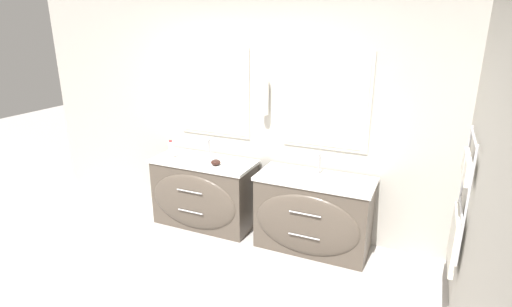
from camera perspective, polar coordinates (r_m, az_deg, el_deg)
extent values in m
cube|color=#B2ADA3|center=(4.51, -0.22, 5.49)|extent=(5.92, 0.06, 2.60)
cube|color=#BCB7A8|center=(4.65, -6.02, 8.67)|extent=(0.90, 0.02, 1.02)
cube|color=#B2BCBA|center=(4.64, -6.09, 8.65)|extent=(0.83, 0.01, 0.95)
cube|color=#BCB7A8|center=(4.16, 10.05, 7.36)|extent=(0.90, 0.02, 1.02)
cube|color=#B2BCBA|center=(4.15, 10.01, 7.34)|extent=(0.83, 0.01, 0.95)
cylinder|color=white|center=(4.32, 1.30, 8.02)|extent=(0.08, 0.08, 0.37)
cube|color=silver|center=(4.36, 1.56, 8.13)|extent=(0.05, 0.02, 0.08)
cube|color=#B2ADA3|center=(3.20, 29.56, -2.34)|extent=(0.06, 3.60, 2.60)
cylinder|color=silver|center=(3.19, 27.84, -6.94)|extent=(0.02, 0.02, 0.94)
cylinder|color=silver|center=(3.71, 27.47, -3.48)|extent=(0.02, 0.02, 0.94)
cylinder|color=silver|center=(3.32, 28.74, 1.92)|extent=(0.02, 0.56, 0.02)
cylinder|color=silver|center=(3.40, 28.00, -2.81)|extent=(0.02, 0.56, 0.02)
cylinder|color=silver|center=(3.51, 27.29, -7.28)|extent=(0.02, 0.56, 0.02)
cylinder|color=silver|center=(3.63, 26.61, -11.47)|extent=(0.02, 0.56, 0.02)
cube|color=silver|center=(3.61, 26.41, -10.91)|extent=(0.04, 0.47, 0.45)
cube|color=silver|center=(3.26, 27.97, -2.32)|extent=(0.04, 0.19, 0.18)
cube|color=silver|center=(3.49, 27.78, -1.01)|extent=(0.04, 0.19, 0.18)
cube|color=#4C4238|center=(4.75, -7.31, -5.70)|extent=(1.16, 0.51, 0.76)
ellipsoid|color=#4C4238|center=(4.55, -8.96, -6.85)|extent=(1.06, 0.11, 0.64)
cube|color=silver|center=(4.60, -7.51, -1.15)|extent=(1.19, 0.53, 0.03)
ellipsoid|color=white|center=(4.59, -7.66, -1.56)|extent=(0.38, 0.33, 0.09)
cylinder|color=silver|center=(4.44, -9.52, -5.39)|extent=(0.32, 0.01, 0.01)
cylinder|color=silver|center=(4.54, -9.35, -8.21)|extent=(0.32, 0.01, 0.01)
cube|color=#4C4238|center=(4.26, 8.21, -8.63)|extent=(1.16, 0.51, 0.76)
ellipsoid|color=#4C4238|center=(4.05, 7.18, -10.14)|extent=(1.06, 0.11, 0.64)
cube|color=silver|center=(4.10, 8.46, -3.66)|extent=(1.19, 0.53, 0.03)
ellipsoid|color=white|center=(4.09, 8.34, -4.12)|extent=(0.38, 0.33, 0.09)
cylinder|color=silver|center=(3.92, 6.98, -8.60)|extent=(0.32, 0.01, 0.01)
cylinder|color=silver|center=(4.04, 6.85, -11.69)|extent=(0.32, 0.01, 0.01)
cylinder|color=silver|center=(4.67, -6.69, 0.88)|extent=(0.02, 0.02, 0.23)
cylinder|color=silver|center=(4.59, -7.13, 1.88)|extent=(0.02, 0.12, 0.02)
cylinder|color=silver|center=(4.73, -7.37, -0.12)|extent=(0.03, 0.03, 0.04)
cylinder|color=silver|center=(4.67, -5.90, -0.35)|extent=(0.03, 0.03, 0.04)
cylinder|color=silver|center=(4.18, 9.07, -1.34)|extent=(0.02, 0.02, 0.23)
cylinder|color=silver|center=(4.09, 8.90, -0.25)|extent=(0.02, 0.12, 0.02)
cylinder|color=silver|center=(4.23, 8.09, -2.43)|extent=(0.03, 0.03, 0.04)
cylinder|color=silver|center=(4.20, 9.92, -2.69)|extent=(0.03, 0.03, 0.04)
cylinder|color=silver|center=(4.70, -12.04, 0.48)|extent=(0.05, 0.05, 0.19)
cylinder|color=red|center=(4.66, -12.13, 1.76)|extent=(0.03, 0.03, 0.02)
ellipsoid|color=black|center=(4.41, -5.77, -1.27)|extent=(0.11, 0.11, 0.07)
cube|color=white|center=(4.06, 5.24, -3.30)|extent=(0.09, 0.06, 0.02)
ellipsoid|color=#F2E5CC|center=(4.05, 5.24, -3.02)|extent=(0.05, 0.04, 0.02)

